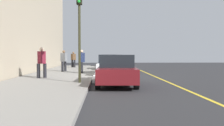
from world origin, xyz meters
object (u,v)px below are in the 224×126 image
at_px(pedestrian_burgundy_coat, 42,62).
at_px(pedestrian_grey_coat, 64,60).
at_px(parked_car_navy, 108,61).
at_px(parked_car_maroon, 117,70).
at_px(traffic_light_pole, 79,20).
at_px(parked_car_silver, 109,63).
at_px(rolling_suitcase, 73,65).
at_px(pedestrian_brown_coat, 73,59).
at_px(pedestrian_navy_coat, 82,61).
at_px(parked_car_white, 110,65).

relative_size(pedestrian_burgundy_coat, pedestrian_grey_coat, 1.05).
relative_size(parked_car_navy, parked_car_maroon, 0.98).
bearing_deg(traffic_light_pole, pedestrian_burgundy_coat, -135.31).
distance_m(parked_car_navy, parked_car_silver, 5.94).
height_order(pedestrian_burgundy_coat, rolling_suitcase, pedestrian_burgundy_coat).
bearing_deg(pedestrian_brown_coat, pedestrian_navy_coat, 11.16).
relative_size(parked_car_white, parked_car_maroon, 0.98).
relative_size(parked_car_silver, traffic_light_pole, 0.92).
relative_size(parked_car_navy, pedestrian_burgundy_coat, 2.37).
xyz_separation_m(parked_car_maroon, pedestrian_grey_coat, (-7.94, -3.84, 0.30)).
distance_m(pedestrian_grey_coat, traffic_light_pole, 8.54).
height_order(parked_car_white, pedestrian_burgundy_coat, pedestrian_burgundy_coat).
xyz_separation_m(parked_car_navy, pedestrian_grey_coat, (8.97, -3.80, 0.30)).
height_order(parked_car_silver, pedestrian_grey_coat, pedestrian_grey_coat).
xyz_separation_m(parked_car_silver, rolling_suitcase, (-3.51, -3.87, -0.35)).
bearing_deg(parked_car_silver, parked_car_maroon, 0.45).
height_order(parked_car_silver, rolling_suitcase, parked_car_silver).
bearing_deg(pedestrian_navy_coat, pedestrian_brown_coat, -168.84).
relative_size(parked_car_white, pedestrian_brown_coat, 2.56).
xyz_separation_m(pedestrian_navy_coat, pedestrian_burgundy_coat, (3.75, -2.01, 0.04)).
bearing_deg(parked_car_navy, parked_car_silver, -0.40).
xyz_separation_m(pedestrian_grey_coat, pedestrian_brown_coat, (-6.10, 0.03, -0.03)).
relative_size(parked_car_silver, pedestrian_burgundy_coat, 2.31).
xyz_separation_m(parked_car_white, pedestrian_brown_coat, (-8.61, -3.66, 0.28)).
relative_size(parked_car_white, traffic_light_pole, 0.94).
relative_size(pedestrian_burgundy_coat, traffic_light_pole, 0.40).
xyz_separation_m(parked_car_maroon, pedestrian_navy_coat, (-6.14, -2.25, 0.31)).
distance_m(parked_car_silver, traffic_light_pole, 11.44).
height_order(pedestrian_brown_coat, rolling_suitcase, pedestrian_brown_coat).
bearing_deg(pedestrian_burgundy_coat, rolling_suitcase, 178.60).
bearing_deg(traffic_light_pole, pedestrian_brown_coat, -171.96).
relative_size(pedestrian_burgundy_coat, rolling_suitcase, 2.05).
bearing_deg(parked_car_silver, pedestrian_grey_coat, -51.13).
distance_m(pedestrian_burgundy_coat, rolling_suitcase, 12.11).
xyz_separation_m(traffic_light_pole, rolling_suitcase, (-14.55, -2.15, -2.76)).
xyz_separation_m(parked_car_white, parked_car_maroon, (5.43, 0.15, 0.00)).
height_order(parked_car_navy, pedestrian_brown_coat, pedestrian_brown_coat).
bearing_deg(parked_car_white, parked_car_maroon, 1.58).
xyz_separation_m(parked_car_silver, pedestrian_brown_coat, (-3.07, -3.72, 0.28)).
xyz_separation_m(parked_car_maroon, pedestrian_burgundy_coat, (-2.39, -4.25, 0.35)).
distance_m(pedestrian_navy_coat, pedestrian_brown_coat, 8.06).
bearing_deg(parked_car_navy, rolling_suitcase, -58.11).
height_order(parked_car_maroon, traffic_light_pole, traffic_light_pole).
distance_m(parked_car_maroon, pedestrian_burgundy_coat, 4.89).
bearing_deg(rolling_suitcase, parked_car_silver, 47.81).
bearing_deg(traffic_light_pole, parked_car_navy, 174.06).
bearing_deg(pedestrian_grey_coat, pedestrian_burgundy_coat, -4.26).
bearing_deg(pedestrian_navy_coat, rolling_suitcase, -168.41).
distance_m(parked_car_white, pedestrian_brown_coat, 9.36).
bearing_deg(rolling_suitcase, parked_car_maroon, 15.29).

